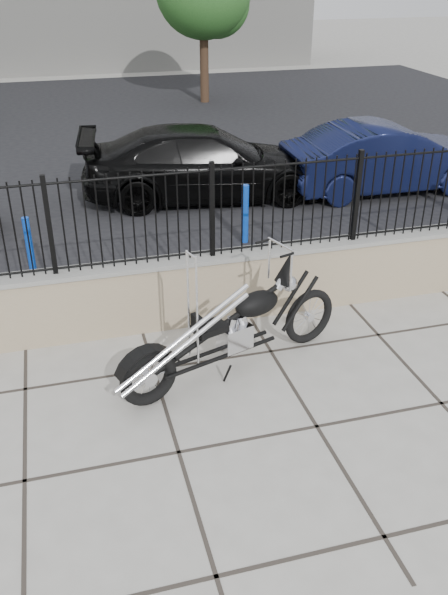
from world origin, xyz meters
TOP-DOWN VIEW (x-y plane):
  - ground_plane at (0.00, 0.00)m, footprint 90.00×90.00m
  - parking_lot at (0.00, 12.50)m, footprint 30.00×30.00m
  - retaining_wall at (0.00, 2.50)m, footprint 14.00×0.36m
  - iron_fence at (0.00, 2.50)m, footprint 14.00×0.08m
  - chopper_motorcycle at (0.89, 1.21)m, footprint 2.88×1.38m
  - car_black at (2.08, 7.37)m, footprint 5.14×2.56m
  - car_blue at (5.84, 6.76)m, footprint 4.34×1.56m
  - bollard_a at (-1.39, 4.65)m, footprint 0.12×0.12m
  - bollard_b at (2.19, 4.92)m, footprint 0.14×0.14m

SIDE VIEW (x-z plane):
  - ground_plane at x=0.00m, z-range 0.00..0.00m
  - parking_lot at x=0.00m, z-range 0.00..0.00m
  - bollard_a at x=-1.39m, z-range 0.00..0.92m
  - retaining_wall at x=0.00m, z-range 0.00..0.96m
  - bollard_b at x=2.19m, z-range 0.00..1.03m
  - car_blue at x=5.84m, z-range 0.00..1.42m
  - car_black at x=2.08m, z-range 0.00..1.43m
  - chopper_motorcycle at x=0.89m, z-range 0.00..1.72m
  - iron_fence at x=0.00m, z-range 0.96..2.16m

